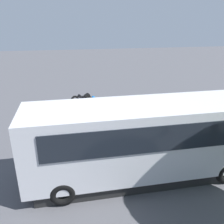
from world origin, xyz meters
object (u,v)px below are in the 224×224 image
(spectator_left, at_px, (130,127))
(parked_motorcycle_silver, at_px, (100,146))
(tour_bus, at_px, (142,142))
(traffic_cone, at_px, (112,113))
(spectator_centre, at_px, (108,128))
(spectator_far_left, at_px, (153,126))
(stunt_motorcycle, at_px, (85,101))

(spectator_left, bearing_deg, parked_motorcycle_silver, 22.28)
(tour_bus, distance_m, parked_motorcycle_silver, 2.73)
(traffic_cone, bearing_deg, spectator_centre, 76.89)
(tour_bus, bearing_deg, spectator_left, -94.40)
(spectator_far_left, height_order, spectator_centre, spectator_centre)
(spectator_far_left, distance_m, spectator_left, 1.25)
(parked_motorcycle_silver, distance_m, stunt_motorcycle, 5.52)
(traffic_cone, bearing_deg, stunt_motorcycle, -25.66)
(tour_bus, relative_size, traffic_cone, 14.92)
(spectator_left, relative_size, parked_motorcycle_silver, 0.89)
(tour_bus, distance_m, spectator_centre, 2.86)
(spectator_far_left, distance_m, traffic_cone, 4.27)
(spectator_centre, relative_size, traffic_cone, 2.88)
(spectator_centre, xyz_separation_m, traffic_cone, (-0.93, -4.00, -0.78))
(spectator_far_left, xyz_separation_m, parked_motorcycle_silver, (2.95, 0.73, -0.51))
(parked_motorcycle_silver, height_order, stunt_motorcycle, stunt_motorcycle)
(spectator_far_left, height_order, spectator_left, spectator_left)
(tour_bus, relative_size, spectator_far_left, 5.62)
(parked_motorcycle_silver, xyz_separation_m, stunt_motorcycle, (0.24, -5.49, 0.50))
(stunt_motorcycle, bearing_deg, spectator_far_left, 123.89)
(parked_motorcycle_silver, bearing_deg, spectator_centre, -128.13)
(tour_bus, xyz_separation_m, spectator_far_left, (-1.45, -2.70, -0.65))
(tour_bus, relative_size, parked_motorcycle_silver, 4.61)
(tour_bus, relative_size, spectator_centre, 5.17)
(spectator_centre, bearing_deg, stunt_motorcycle, -80.95)
(spectator_left, xyz_separation_m, traffic_cone, (0.25, -3.97, -0.78))
(spectator_far_left, bearing_deg, traffic_cone, -69.21)
(spectator_far_left, relative_size, parked_motorcycle_silver, 0.82)
(spectator_centre, bearing_deg, tour_bus, 110.27)
(stunt_motorcycle, bearing_deg, traffic_cone, 154.34)
(spectator_far_left, bearing_deg, stunt_motorcycle, -56.11)
(traffic_cone, bearing_deg, spectator_left, 93.54)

